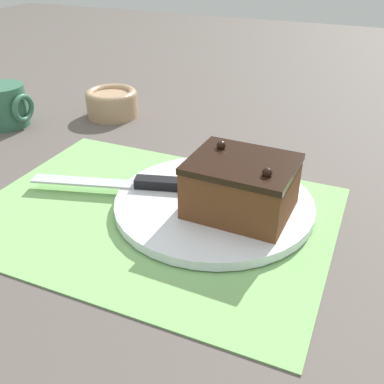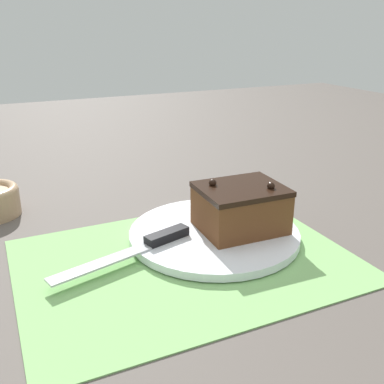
# 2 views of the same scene
# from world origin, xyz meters

# --- Properties ---
(ground_plane) EXTENTS (3.00, 3.00, 0.00)m
(ground_plane) POSITION_xyz_m (0.00, 0.00, 0.00)
(ground_plane) COLOR #544C47
(placemat_woven) EXTENTS (0.46, 0.34, 0.00)m
(placemat_woven) POSITION_xyz_m (0.00, 0.00, 0.00)
(placemat_woven) COLOR #7AB266
(placemat_woven) RESTS_ON ground_plane
(cake_plate) EXTENTS (0.26, 0.26, 0.01)m
(cake_plate) POSITION_xyz_m (0.07, 0.04, 0.01)
(cake_plate) COLOR white
(cake_plate) RESTS_ON placemat_woven
(chocolate_cake) EXTENTS (0.13, 0.11, 0.08)m
(chocolate_cake) POSITION_xyz_m (0.11, 0.03, 0.05)
(chocolate_cake) COLOR brown
(chocolate_cake) RESTS_ON cake_plate
(serving_knife) EXTENTS (0.22, 0.08, 0.01)m
(serving_knife) POSITION_xyz_m (-0.05, 0.03, 0.02)
(serving_knife) COLOR black
(serving_knife) RESTS_ON cake_plate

